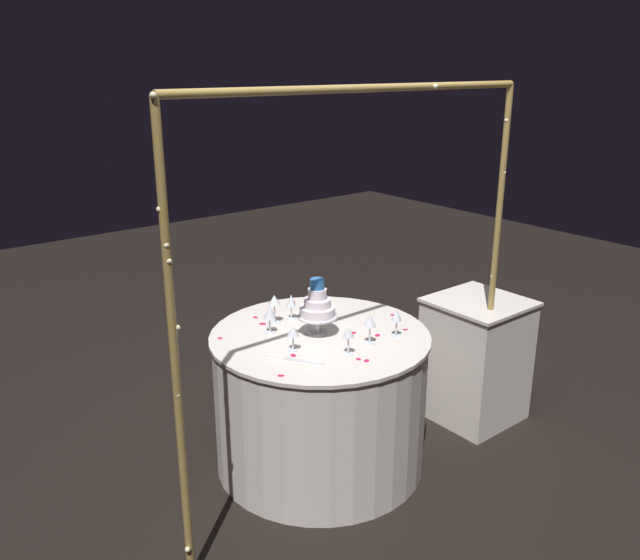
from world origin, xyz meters
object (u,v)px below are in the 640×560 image
object	(u,v)px
tiered_cake	(317,306)
wine_glass_5	(370,322)
main_table	(320,399)
wine_glass_1	(293,332)
cake_knife	(293,359)
wine_glass_3	(269,313)
side_table	(475,359)
wine_glass_4	(397,317)
wine_glass_0	(274,301)
decorative_arch	(367,241)
wine_glass_2	(348,334)
wine_glass_6	(291,302)

from	to	relation	value
tiered_cake	wine_glass_5	xyz separation A→B (m)	(-0.13, 0.27, -0.04)
main_table	wine_glass_1	xyz separation A→B (m)	(0.24, 0.08, 0.50)
cake_knife	wine_glass_3	bearing A→B (deg)	-107.06
side_table	wine_glass_5	distance (m)	1.11
side_table	wine_glass_4	xyz separation A→B (m)	(0.80, 0.06, 0.51)
side_table	wine_glass_0	distance (m)	1.40
main_table	wine_glass_1	bearing A→B (deg)	18.09
cake_knife	main_table	bearing A→B (deg)	-151.45
wine_glass_0	decorative_arch	bearing A→B (deg)	98.51
wine_glass_1	wine_glass_5	world-z (taller)	wine_glass_5
wine_glass_0	wine_glass_2	size ratio (longest dim) A/B	1.11
wine_glass_3	side_table	bearing A→B (deg)	162.78
wine_glass_2	wine_glass_4	bearing A→B (deg)	-178.22
main_table	tiered_cake	bearing A→B (deg)	-54.52
wine_glass_4	wine_glass_6	distance (m)	0.63
wine_glass_1	wine_glass_5	size ratio (longest dim) A/B	0.83
decorative_arch	wine_glass_0	distance (m)	0.80
main_table	cake_knife	distance (m)	0.54
wine_glass_0	wine_glass_3	world-z (taller)	wine_glass_0
tiered_cake	wine_glass_1	world-z (taller)	tiered_cake
wine_glass_1	wine_glass_3	world-z (taller)	wine_glass_3
decorative_arch	cake_knife	xyz separation A→B (m)	(0.31, -0.19, -0.59)
decorative_arch	wine_glass_4	distance (m)	0.58
cake_knife	wine_glass_6	bearing A→B (deg)	-125.81
wine_glass_2	main_table	bearing A→B (deg)	-100.08
wine_glass_4	decorative_arch	bearing A→B (deg)	13.66
wine_glass_0	wine_glass_2	distance (m)	0.58
tiered_cake	wine_glass_0	size ratio (longest dim) A/B	1.90
wine_glass_2	wine_glass_3	bearing A→B (deg)	-72.51
decorative_arch	main_table	xyz separation A→B (m)	(-0.00, -0.36, -1.00)
wine_glass_0	wine_glass_1	size ratio (longest dim) A/B	1.23
wine_glass_4	side_table	bearing A→B (deg)	-175.47
wine_glass_0	wine_glass_2	world-z (taller)	wine_glass_0
decorative_arch	side_table	distance (m)	1.49
wine_glass_5	wine_glass_2	bearing A→B (deg)	10.11
wine_glass_0	wine_glass_6	size ratio (longest dim) A/B	1.11
wine_glass_2	cake_knife	xyz separation A→B (m)	(0.26, -0.12, -0.11)
wine_glass_6	cake_knife	distance (m)	0.56
wine_glass_5	decorative_arch	bearing A→B (deg)	36.72
cake_knife	wine_glass_0	bearing A→B (deg)	-115.02
wine_glass_2	wine_glass_5	size ratio (longest dim) A/B	0.92
decorative_arch	wine_glass_1	distance (m)	0.62
wine_glass_2	wine_glass_1	bearing A→B (deg)	-48.68
decorative_arch	wine_glass_4	bearing A→B (deg)	-166.34
decorative_arch	side_table	xyz separation A→B (m)	(-1.10, -0.14, -0.99)
wine_glass_2	cake_knife	distance (m)	0.31
wine_glass_1	wine_glass_5	bearing A→B (deg)	153.42
wine_glass_2	wine_glass_0	bearing A→B (deg)	-85.52
wine_glass_0	wine_glass_3	xyz separation A→B (m)	(0.11, 0.10, -0.01)
wine_glass_2	wine_glass_3	xyz separation A→B (m)	(0.15, -0.48, 0.00)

